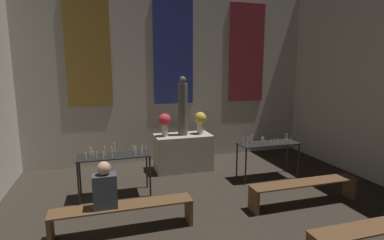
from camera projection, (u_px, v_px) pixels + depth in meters
name	position (u px, v px, depth m)	size (l,w,h in m)	color
wall_back	(173.00, 70.00, 8.28)	(8.10, 0.16, 5.01)	beige
altar	(183.00, 152.00, 7.67)	(1.42, 0.75, 0.91)	#ADA38E
statue	(183.00, 108.00, 7.47)	(0.24, 0.24, 1.47)	#5B5651
flower_vase_left	(165.00, 122.00, 7.40)	(0.30, 0.30, 0.56)	beige
flower_vase_right	(200.00, 120.00, 7.66)	(0.30, 0.30, 0.56)	beige
candle_rack_left	(114.00, 160.00, 6.01)	(1.42, 0.52, 1.06)	black
candle_rack_right	(268.00, 147.00, 7.00)	(1.42, 0.52, 1.05)	black
pew_third_right	(381.00, 232.00, 4.13)	(2.20, 0.36, 0.46)	brown
pew_back_left	(124.00, 212.00, 4.73)	(2.20, 0.36, 0.46)	brown
pew_back_right	(304.00, 188.00, 5.68)	(2.20, 0.36, 0.46)	brown
person_seated	(105.00, 187.00, 4.57)	(0.36, 0.24, 0.73)	#383D47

